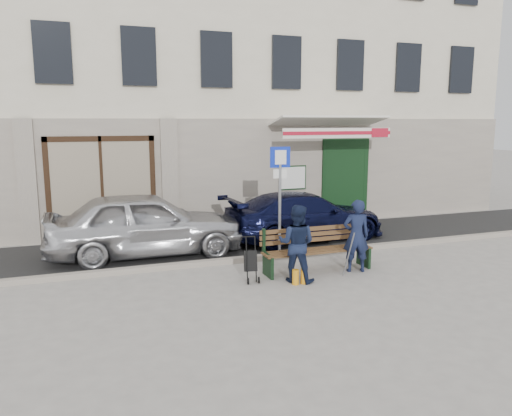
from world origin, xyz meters
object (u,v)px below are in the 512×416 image
car_navy (304,216)px  bench (315,250)px  stroller (251,262)px  woman (296,243)px  parking_sign (280,184)px  car_silver (146,224)px  man (356,236)px

car_navy → bench: size_ratio=1.83×
car_navy → stroller: car_navy is taller
woman → parking_sign: bearing=-65.6°
car_silver → bench: size_ratio=1.88×
car_silver → stroller: (1.69, -2.62, -0.38)m
car_navy → parking_sign: bearing=133.3°
parking_sign → car_silver: bearing=165.0°
car_silver → parking_sign: size_ratio=1.77×
car_silver → stroller: size_ratio=5.08×
parking_sign → man: 2.18m
car_navy → bench: (-1.01, -2.69, -0.18)m
car_navy → man: (-0.21, -2.98, 0.13)m
bench → car_silver: bearing=142.5°
man → woman: (-1.45, -0.18, 0.00)m
man → woman: woman is taller
bench → stroller: bench is taller
woman → bench: bearing=-107.3°
man → car_navy: bearing=-78.4°
parking_sign → stroller: (-1.26, -1.56, -1.31)m
parking_sign → stroller: size_ratio=2.87×
car_navy → man: size_ratio=2.86×
car_navy → parking_sign: 2.10m
man → woman: size_ratio=1.00×
car_silver → man: car_silver is taller
bench → car_navy: bearing=69.5°
parking_sign → bench: 1.88m
bench → woman: (-0.65, -0.47, 0.31)m
parking_sign → woman: bearing=-97.5°
parking_sign → man: (1.04, -1.67, -0.94)m
man → bench: bearing=-4.4°
car_navy → woman: woman is taller
bench → man: man is taller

